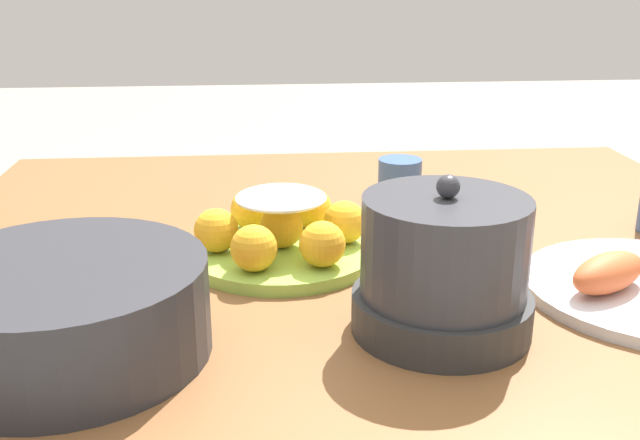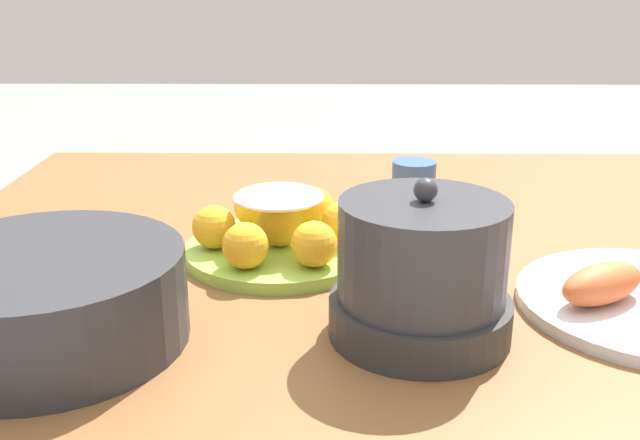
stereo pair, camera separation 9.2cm
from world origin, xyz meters
name	(u,v)px [view 1 (the left image)]	position (x,y,z in m)	size (l,w,h in m)	color
dining_table	(354,297)	(0.00, 0.00, 0.62)	(1.20, 1.00, 0.71)	brown
cake_plate	(282,233)	(0.10, 0.07, 0.74)	(0.25, 0.25, 0.09)	#99CC4C
serving_bowl	(65,307)	(0.32, 0.30, 0.76)	(0.28, 0.28, 0.10)	#2D2D33
sauce_bowl	(113,243)	(0.33, 0.02, 0.72)	(0.09, 0.09, 0.02)	tan
cup_near	(400,179)	(-0.10, -0.18, 0.74)	(0.07, 0.07, 0.07)	#38568E
warming_pot	(443,268)	(-0.05, 0.28, 0.78)	(0.19, 0.19, 0.17)	#2D2D2D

